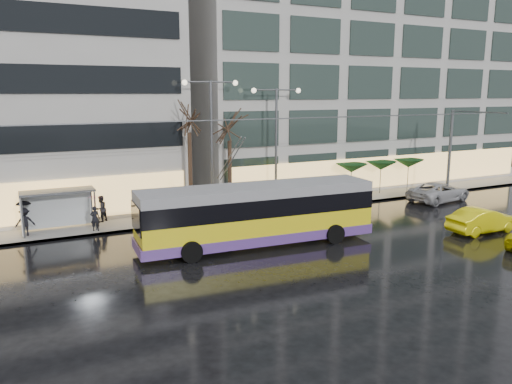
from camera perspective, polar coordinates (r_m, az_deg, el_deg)
ground at (r=24.71m, az=0.08°, el=-8.48°), size 140.00×140.00×0.00m
sidewalk at (r=37.85m, az=-6.75°, el=-1.42°), size 80.00×10.00×0.15m
kerb at (r=33.36m, az=-3.84°, el=-3.11°), size 80.00×0.10×0.15m
building_right at (r=49.67m, az=10.27°, el=16.08°), size 32.00×14.00×25.00m
trolleybus at (r=27.53m, az=0.17°, el=-2.78°), size 13.39×5.56×6.14m
catenary at (r=31.18m, az=-4.84°, el=3.69°), size 42.24×5.12×7.00m
bus_shelter at (r=32.17m, az=-22.38°, el=-1.04°), size 4.20×1.60×2.51m
street_lamp_near at (r=34.02m, az=-5.13°, el=7.26°), size 3.96×0.36×9.03m
street_lamp_far at (r=36.17m, az=2.32°, el=7.09°), size 3.96×0.36×8.53m
tree_a at (r=33.63m, az=-7.69°, el=9.03°), size 3.20×3.20×8.40m
tree_b at (r=34.94m, az=-3.07°, el=8.06°), size 3.20×3.20×7.70m
parasol_a at (r=40.52m, az=10.86°, el=2.71°), size 2.50×2.50×2.65m
parasol_b at (r=42.40m, az=14.09°, el=2.94°), size 2.50×2.50×2.65m
parasol_c at (r=44.40m, az=17.04°, el=3.15°), size 2.50×2.50×2.65m
taxi_b at (r=33.24m, az=24.51°, el=-2.96°), size 4.65×1.75×1.52m
sedan_silver at (r=41.45m, az=20.18°, el=0.03°), size 5.73×3.19×1.51m
pedestrian_a at (r=31.41m, az=-17.99°, el=-1.64°), size 1.22×1.23×2.19m
pedestrian_b at (r=33.66m, az=-17.30°, el=-1.85°), size 1.05×1.02×1.71m
pedestrian_c at (r=31.93m, az=-24.93°, el=-2.62°), size 1.07×0.82×2.11m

